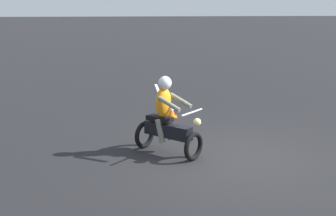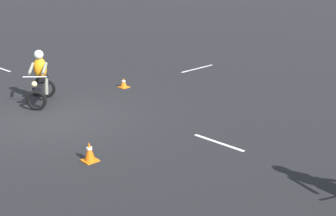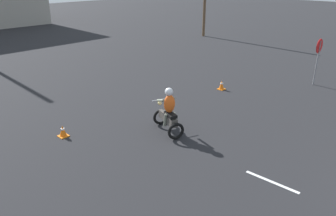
% 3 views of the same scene
% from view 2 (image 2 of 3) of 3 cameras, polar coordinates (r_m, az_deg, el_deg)
% --- Properties ---
extents(ground_plane, '(120.00, 120.00, 0.00)m').
position_cam_2_polar(ground_plane, '(13.55, -13.54, -1.20)').
color(ground_plane, black).
extents(motorcycle_rider_foreground, '(1.37, 1.45, 1.66)m').
position_cam_2_polar(motorcycle_rider_foreground, '(14.81, -15.26, 3.26)').
color(motorcycle_rider_foreground, black).
rests_on(motorcycle_rider_foreground, ground).
extents(traffic_cone_near_right, '(0.32, 0.32, 0.34)m').
position_cam_2_polar(traffic_cone_near_right, '(16.23, -5.44, 3.05)').
color(traffic_cone_near_right, orange).
rests_on(traffic_cone_near_right, ground).
extents(traffic_cone_far_center, '(0.32, 0.32, 0.46)m').
position_cam_2_polar(traffic_cone_far_center, '(10.57, -9.55, -5.30)').
color(traffic_cone_far_center, orange).
rests_on(traffic_cone_far_center, ground).
extents(lane_stripe_n, '(0.18, 1.52, 0.01)m').
position_cam_2_polar(lane_stripe_n, '(11.56, 6.19, -4.21)').
color(lane_stripe_n, silver).
rests_on(lane_stripe_n, ground).
extents(lane_stripe_w, '(1.86, 0.18, 0.01)m').
position_cam_2_polar(lane_stripe_w, '(18.94, 3.59, 4.83)').
color(lane_stripe_w, silver).
rests_on(lane_stripe_w, ground).
extents(lane_stripe_s, '(0.17, 1.33, 0.01)m').
position_cam_2_polar(lane_stripe_s, '(20.00, -19.57, 4.52)').
color(lane_stripe_s, silver).
rests_on(lane_stripe_s, ground).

